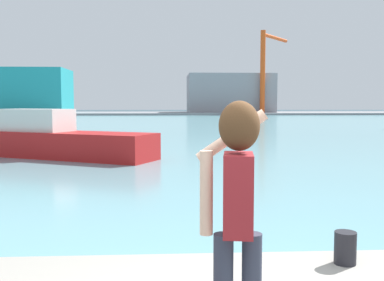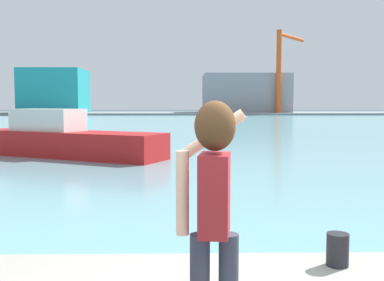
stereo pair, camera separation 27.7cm
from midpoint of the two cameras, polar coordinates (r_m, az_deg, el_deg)
name	(u,v)px [view 2 (the right image)]	position (r m, az deg, el deg)	size (l,w,h in m)	color
ground_plane	(189,122)	(53.07, -0.29, 2.32)	(220.00, 220.00, 0.00)	#334751
harbor_water	(188,122)	(55.07, -0.32, 2.41)	(140.00, 100.00, 0.02)	#6BA8B2
far_shore_dock	(186,113)	(95.04, -0.65, 3.49)	(140.00, 20.00, 0.41)	gray
person_photographer	(213,199)	(3.10, 5.28, -7.46)	(0.53, 0.56, 1.74)	#2D3342
harbor_bollard	(338,250)	(5.16, 19.56, -12.98)	(0.23, 0.23, 0.35)	black
boat_moored	(64,139)	(19.28, -15.55, 0.14)	(8.52, 5.58, 1.97)	#B21919
warehouse_left	(55,91)	(95.96, -17.00, 6.04)	(12.06, 11.49, 8.77)	teal
warehouse_right	(245,94)	(96.89, 6.84, 5.96)	(17.72, 13.05, 7.98)	gray
port_crane	(282,63)	(92.14, 11.49, 9.71)	(7.76, 9.79, 16.23)	#D84C19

